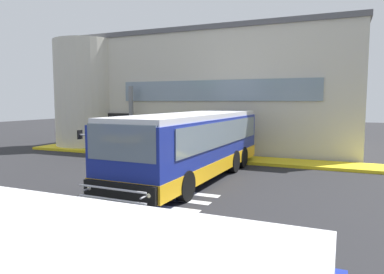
# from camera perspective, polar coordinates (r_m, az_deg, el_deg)

# --- Properties ---
(ground_plane) EXTENTS (80.00, 90.00, 0.02)m
(ground_plane) POSITION_cam_1_polar(r_m,az_deg,el_deg) (15.97, -7.25, -5.85)
(ground_plane) COLOR #232326
(ground_plane) RESTS_ON ground
(bay_paint_stripes) EXTENTS (4.40, 3.96, 0.01)m
(bay_paint_stripes) POSITION_cam_1_polar(r_m,az_deg,el_deg) (11.48, -9.22, -10.50)
(bay_paint_stripes) COLOR silver
(bay_paint_stripes) RESTS_ON ground
(terminal_building) EXTENTS (19.74, 13.80, 7.58)m
(terminal_building) POSITION_cam_1_polar(r_m,az_deg,el_deg) (26.49, 4.15, 7.06)
(terminal_building) COLOR beige
(terminal_building) RESTS_ON ground
(boarding_curb) EXTENTS (21.94, 2.00, 0.15)m
(boarding_curb) POSITION_cam_1_polar(r_m,az_deg,el_deg) (20.18, -0.36, -3.10)
(boarding_curb) COLOR yellow
(boarding_curb) RESTS_ON ground
(entry_support_column) EXTENTS (0.28, 0.28, 3.96)m
(entry_support_column) POSITION_cam_1_polar(r_m,az_deg,el_deg) (22.50, -9.75, 3.00)
(entry_support_column) COLOR slate
(entry_support_column) RESTS_ON boarding_curb
(bus_main_foreground) EXTENTS (3.28, 10.64, 2.70)m
(bus_main_foreground) POSITION_cam_1_polar(r_m,az_deg,el_deg) (14.66, 0.15, -1.54)
(bus_main_foreground) COLOR navy
(bus_main_foreground) RESTS_ON ground
(passenger_near_column) EXTENTS (0.59, 0.23, 1.68)m
(passenger_near_column) POSITION_cam_1_polar(r_m,az_deg,el_deg) (21.32, -9.33, 0.02)
(passenger_near_column) COLOR #1E2338
(passenger_near_column) RESTS_ON boarding_curb
(passenger_by_doorway) EXTENTS (0.52, 0.51, 1.68)m
(passenger_by_doorway) POSITION_cam_1_polar(r_m,az_deg,el_deg) (21.17, -5.61, 0.13)
(passenger_by_doorway) COLOR #2D2D33
(passenger_by_doorway) RESTS_ON boarding_curb
(passenger_at_curb_edge) EXTENTS (0.55, 0.36, 1.68)m
(passenger_at_curb_edge) POSITION_cam_1_polar(r_m,az_deg,el_deg) (20.47, -4.77, -0.16)
(passenger_at_curb_edge) COLOR #2D2D33
(passenger_at_curb_edge) RESTS_ON boarding_curb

